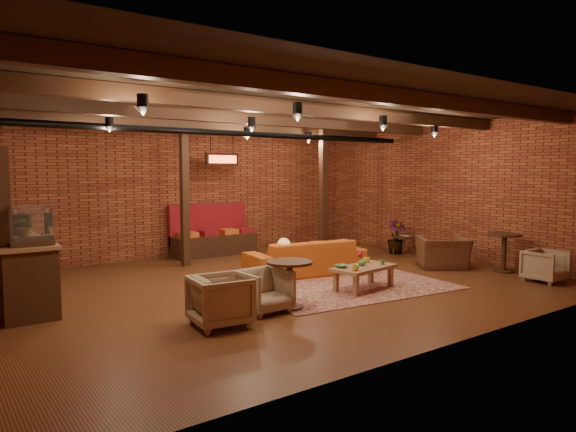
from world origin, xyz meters
TOP-DOWN VIEW (x-y plane):
  - floor at (0.00, 0.00)m, footprint 10.00×10.00m
  - ceiling at (0.00, 0.00)m, footprint 10.00×8.00m
  - wall_back at (0.00, 4.00)m, footprint 10.00×0.02m
  - wall_front at (0.00, -4.00)m, footprint 10.00×0.02m
  - wall_right at (5.00, 0.00)m, footprint 0.02×8.00m
  - ceiling_beams at (0.00, 0.00)m, footprint 9.80×6.40m
  - ceiling_pipe at (0.00, 1.60)m, footprint 9.60×0.12m
  - post_left at (-0.60, 2.60)m, footprint 0.16×0.16m
  - post_right at (2.80, 2.00)m, footprint 0.16×0.16m
  - service_counter at (-4.10, 1.00)m, footprint 0.80×2.50m
  - plant_counter at (-4.00, 1.20)m, footprint 0.35×0.39m
  - banquette at (0.60, 3.55)m, footprint 2.10×0.70m
  - service_sign at (0.60, 3.10)m, footprint 0.86×0.06m
  - ceiling_spotlights at (0.00, 0.00)m, footprint 6.40×4.40m
  - rug at (0.93, -0.82)m, footprint 3.87×3.12m
  - sofa at (0.95, 0.32)m, footprint 2.50×1.26m
  - coffee_table at (0.94, -1.33)m, footprint 1.30×0.79m
  - side_table_lamp at (0.37, 0.26)m, footprint 0.38×0.38m
  - round_table_left at (-0.82, -1.56)m, footprint 0.70×0.70m
  - armchair_a at (-2.08, -1.72)m, footprint 0.76×0.80m
  - armchair_b at (-1.23, -1.50)m, footprint 0.71×0.66m
  - armchair_right at (3.78, -0.85)m, footprint 1.20×1.14m
  - side_table_book at (4.39, 0.80)m, footprint 0.43×0.43m
  - round_table_right at (4.40, -1.88)m, footprint 0.68×0.68m
  - armchair_far at (4.17, -2.86)m, footprint 0.64×0.60m
  - plant_tall at (4.40, 1.05)m, footprint 1.73×1.73m

SIDE VIEW (x-z plane):
  - floor at x=0.00m, z-range 0.00..0.00m
  - rug at x=0.93m, z-range 0.00..0.01m
  - armchair_far at x=4.17m, z-range 0.00..0.66m
  - armchair_b at x=-1.23m, z-range 0.00..0.70m
  - sofa at x=0.95m, z-range 0.00..0.70m
  - coffee_table at x=0.94m, z-range 0.04..0.71m
  - armchair_a at x=-2.08m, z-range 0.00..0.75m
  - side_table_book at x=4.39m, z-range 0.19..0.66m
  - armchair_right at x=3.78m, z-range 0.00..0.89m
  - round_table_left at x=-0.82m, z-range 0.13..0.85m
  - banquette at x=0.60m, z-range 0.00..1.00m
  - round_table_right at x=4.40m, z-range 0.13..0.93m
  - side_table_lamp at x=0.37m, z-range 0.21..1.00m
  - service_counter at x=-4.10m, z-range 0.00..1.60m
  - plant_counter at x=-4.00m, z-range 1.07..1.37m
  - plant_tall at x=4.40m, z-range 0.00..2.50m
  - wall_back at x=0.00m, z-range 0.00..3.20m
  - wall_front at x=0.00m, z-range 0.00..3.20m
  - wall_right at x=5.00m, z-range 0.00..3.20m
  - post_left at x=-0.60m, z-range 0.00..3.20m
  - post_right at x=2.80m, z-range 0.00..3.20m
  - service_sign at x=0.60m, z-range 2.20..2.50m
  - ceiling_pipe at x=0.00m, z-range 2.79..2.91m
  - ceiling_spotlights at x=0.00m, z-range 2.72..3.00m
  - ceiling_beams at x=0.00m, z-range 2.97..3.19m
  - ceiling at x=0.00m, z-range 3.19..3.21m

